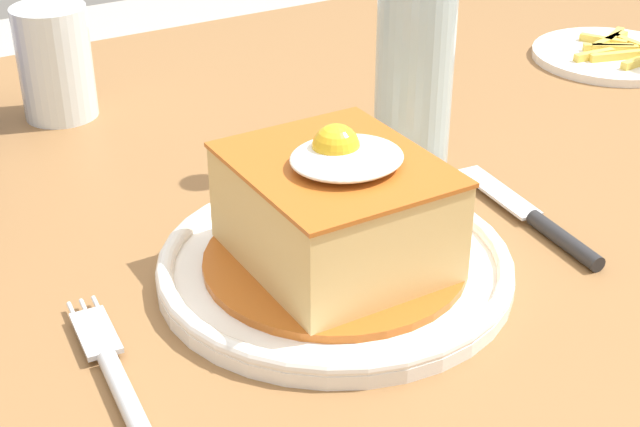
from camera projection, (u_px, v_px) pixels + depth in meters
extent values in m
cube|color=olive|center=(324.00, 205.00, 0.78)|extent=(1.37, 0.88, 0.04)
cylinder|color=olive|center=(534.00, 222.00, 1.50)|extent=(0.07, 0.07, 0.70)
cylinder|color=white|center=(335.00, 270.00, 0.65)|extent=(0.24, 0.24, 0.01)
torus|color=white|center=(335.00, 261.00, 0.64)|extent=(0.24, 0.24, 0.01)
cylinder|color=#B75B1E|center=(335.00, 260.00, 0.64)|extent=(0.18, 0.18, 0.01)
cube|color=#DBB770|center=(335.00, 213.00, 0.63)|extent=(0.12, 0.14, 0.07)
cube|color=#B75B1E|center=(336.00, 164.00, 0.61)|extent=(0.12, 0.14, 0.00)
ellipsoid|color=white|center=(347.00, 158.00, 0.60)|extent=(0.07, 0.07, 0.01)
sphere|color=yellow|center=(336.00, 148.00, 0.60)|extent=(0.03, 0.03, 0.03)
cylinder|color=silver|center=(124.00, 394.00, 0.53)|extent=(0.02, 0.08, 0.01)
cube|color=silver|center=(96.00, 333.00, 0.58)|extent=(0.03, 0.05, 0.00)
cylinder|color=silver|center=(98.00, 309.00, 0.61)|extent=(0.01, 0.03, 0.00)
cylinder|color=silver|center=(86.00, 312.00, 0.60)|extent=(0.01, 0.03, 0.00)
cylinder|color=silver|center=(74.00, 315.00, 0.60)|extent=(0.01, 0.03, 0.00)
cylinder|color=#262628|center=(564.00, 240.00, 0.68)|extent=(0.02, 0.08, 0.01)
cube|color=silver|center=(498.00, 192.00, 0.75)|extent=(0.03, 0.09, 0.00)
cylinder|color=#ADC6CC|center=(416.00, 79.00, 0.77)|extent=(0.06, 0.06, 0.15)
cylinder|color=gold|center=(59.00, 87.00, 0.88)|extent=(0.06, 0.06, 0.06)
cylinder|color=silver|center=(55.00, 63.00, 0.87)|extent=(0.07, 0.07, 0.10)
cylinder|color=white|center=(611.00, 56.00, 1.02)|extent=(0.17, 0.17, 0.01)
cube|color=#EAC64C|center=(637.00, 46.00, 1.03)|extent=(0.01, 0.07, 0.01)
cube|color=#EAC64C|center=(611.00, 40.00, 1.04)|extent=(0.06, 0.02, 0.01)
cube|color=#EAC64C|center=(603.00, 40.00, 1.04)|extent=(0.03, 0.05, 0.01)
cube|color=#EAC64C|center=(594.00, 55.00, 1.00)|extent=(0.05, 0.01, 0.01)
cube|color=#EAC64C|center=(639.00, 62.00, 0.98)|extent=(0.05, 0.01, 0.01)
cube|color=#EAC64C|center=(615.00, 49.00, 1.02)|extent=(0.04, 0.03, 0.01)
cube|color=#EAC64C|center=(619.00, 56.00, 1.00)|extent=(0.07, 0.03, 0.01)
cube|color=#EAC64C|center=(614.00, 36.00, 1.05)|extent=(0.05, 0.03, 0.01)
cube|color=#EAC64C|center=(608.00, 48.00, 1.02)|extent=(0.05, 0.03, 0.01)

